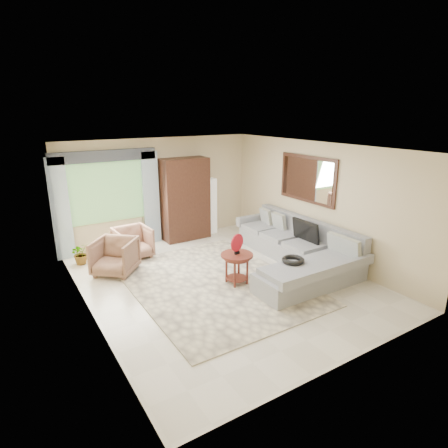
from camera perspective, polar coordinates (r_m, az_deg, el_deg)
ground at (r=7.49m, az=-0.21°, el=-8.67°), size 6.00×6.00×0.00m
area_rug at (r=7.40m, az=-1.60°, el=-8.93°), size 3.01×4.00×0.02m
sectional_sofa at (r=8.26m, az=11.06°, el=-4.35°), size 2.30×3.46×0.90m
tv_screen at (r=8.33m, az=12.33°, el=-1.06°), size 0.14×0.74×0.48m
garden_hose at (r=7.17m, az=10.49°, el=-5.43°), size 0.43×0.43×0.09m
coffee_table at (r=7.25m, az=1.96°, el=-6.76°), size 0.62×0.62×0.62m
red_disc at (r=7.06m, az=2.01°, el=-2.86°), size 0.33×0.12×0.34m
armchair_left at (r=8.00m, az=-16.30°, el=-4.78°), size 1.13×1.14×0.74m
armchair_right at (r=8.76m, az=-13.72°, el=-2.77°), size 0.80×0.82×0.71m
potted_plant at (r=8.78m, az=-20.95°, el=-4.19°), size 0.51×0.47×0.48m
armoire at (r=9.66m, az=-5.96°, el=3.78°), size 1.20×0.55×2.10m
floor_lamp at (r=10.14m, az=-2.00°, el=2.77°), size 0.24×0.24×1.50m
window at (r=9.17m, az=-17.47°, el=4.62°), size 1.80×0.04×1.40m
curtain_left at (r=8.95m, az=-23.66°, el=2.01°), size 0.40×0.08×2.30m
curtain_right at (r=9.45m, az=-11.05°, el=3.89°), size 0.40×0.08×2.30m
valance at (r=8.97m, az=-17.84°, el=9.84°), size 2.40×0.12×0.26m
wall_mirror at (r=8.69m, az=12.57°, el=6.70°), size 0.05×1.70×1.05m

